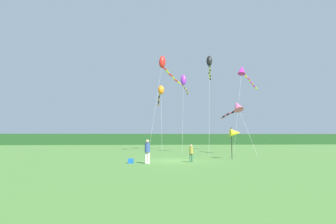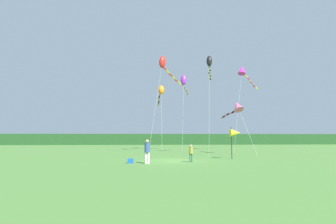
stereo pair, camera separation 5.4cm
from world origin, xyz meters
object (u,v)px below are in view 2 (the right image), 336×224
object	(u,v)px
kite_magenta	(243,72)
kite_orange	(161,91)
kite_rainbow	(237,107)
kite_red	(164,64)
person_child	(191,152)
person_adult	(147,150)
cooler_box	(131,161)
kite_purple	(184,82)
kite_black	(209,64)
banner_flag_pole	(235,133)

from	to	relation	value
kite_magenta	kite_orange	bearing A→B (deg)	159.84
kite_rainbow	kite_red	bearing A→B (deg)	146.98
person_child	kite_magenta	world-z (taller)	kite_magenta
kite_rainbow	kite_magenta	bearing A→B (deg)	62.61
person_adult	kite_magenta	size ratio (longest dim) A/B	0.14
person_child	kite_magenta	xyz separation A→B (m)	(9.95, 15.12, 10.18)
person_child	kite_red	size ratio (longest dim) A/B	0.11
cooler_box	kite_orange	distance (m)	21.73
cooler_box	kite_red	size ratio (longest dim) A/B	0.03
kite_rainbow	kite_purple	world-z (taller)	kite_purple
kite_orange	person_adult	bearing A→B (deg)	-95.56
person_child	kite_magenta	bearing A→B (deg)	56.64
kite_rainbow	kite_black	xyz separation A→B (m)	(-2.86, 0.65, 5.07)
kite_red	kite_rainbow	world-z (taller)	kite_red
kite_magenta	banner_flag_pole	bearing A→B (deg)	-114.14
kite_magenta	person_child	bearing A→B (deg)	-123.36
cooler_box	kite_black	bearing A→B (deg)	49.72
person_adult	kite_red	xyz separation A→B (m)	(2.08, 14.67, 10.45)
cooler_box	kite_black	size ratio (longest dim) A/B	0.04
person_child	kite_purple	size ratio (longest dim) A/B	0.13
banner_flag_pole	kite_magenta	xyz separation A→B (m)	(5.65, 12.61, 8.68)
person_child	kite_rainbow	world-z (taller)	kite_rainbow
cooler_box	kite_rainbow	bearing A→B (deg)	39.29
person_adult	kite_red	distance (m)	18.13
kite_black	kite_purple	bearing A→B (deg)	107.36
person_child	banner_flag_pole	size ratio (longest dim) A/B	0.48
person_child	banner_flag_pole	bearing A→B (deg)	30.24
kite_rainbow	person_adult	bearing A→B (deg)	-136.07
banner_flag_pole	kite_orange	world-z (taller)	kite_orange
cooler_box	kite_purple	xyz separation A→B (m)	(6.21, 16.33, 9.40)
cooler_box	kite_rainbow	size ratio (longest dim) A/B	0.06
kite_black	kite_orange	bearing A→B (deg)	117.20
kite_magenta	kite_black	distance (m)	8.50
banner_flag_pole	kite_magenta	world-z (taller)	kite_magenta
kite_orange	kite_black	distance (m)	11.29
kite_purple	banner_flag_pole	bearing A→B (deg)	-79.01
kite_magenta	kite_purple	bearing A→B (deg)	174.59
kite_purple	kite_black	xyz separation A→B (m)	(2.06, -6.58, 0.75)
person_child	kite_black	world-z (taller)	kite_black
kite_rainbow	kite_purple	distance (m)	9.75
cooler_box	kite_orange	xyz separation A→B (m)	(3.16, 19.70, 8.61)
cooler_box	kite_red	world-z (taller)	kite_red
person_child	kite_black	size ratio (longest dim) A/B	0.12
banner_flag_pole	kite_purple	xyz separation A→B (m)	(-2.60, 13.39, 7.32)
kite_red	kite_rainbow	bearing A→B (deg)	-33.02
kite_black	kite_red	bearing A→B (deg)	138.31
kite_rainbow	kite_purple	size ratio (longest dim) A/B	0.62
person_adult	kite_rainbow	world-z (taller)	kite_rainbow
cooler_box	kite_black	xyz separation A→B (m)	(8.27, 9.76, 10.15)
kite_purple	kite_black	size ratio (longest dim) A/B	0.94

